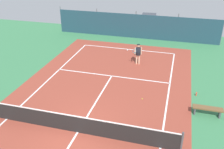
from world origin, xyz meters
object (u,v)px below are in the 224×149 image
tennis_ball_near_player (142,99)px  parked_car (149,22)px  tennis_player (138,53)px  courtside_bench (208,109)px  tennis_net (77,124)px  water_bottle (196,94)px

tennis_ball_near_player → parked_car: parked_car is taller
tennis_player → courtside_bench: tennis_player is taller
tennis_player → tennis_ball_near_player: tennis_player is taller
tennis_net → tennis_player: 9.08m
water_bottle → tennis_player: bearing=139.6°
tennis_net → water_bottle: (5.80, 5.22, -0.39)m
courtside_bench → parked_car: bearing=109.6°
tennis_ball_near_player → water_bottle: water_bottle is taller
water_bottle → tennis_ball_near_player: bearing=-157.6°
tennis_player → courtside_bench: size_ratio=1.03×
tennis_net → courtside_bench: (6.31, 3.26, -0.14)m
tennis_net → parked_car: size_ratio=2.33×
tennis_net → tennis_ball_near_player: tennis_net is taller
tennis_ball_near_player → courtside_bench: size_ratio=0.04×
parked_car → courtside_bench: size_ratio=2.72×
parked_car → water_bottle: parked_car is taller
tennis_net → tennis_player: (1.41, 8.96, 0.45)m
tennis_player → water_bottle: tennis_player is taller
courtside_bench → tennis_ball_near_player: bearing=170.0°
courtside_bench → water_bottle: bearing=104.7°
parked_car → water_bottle: (4.90, -13.22, -0.72)m
tennis_player → parked_car: bearing=-94.1°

